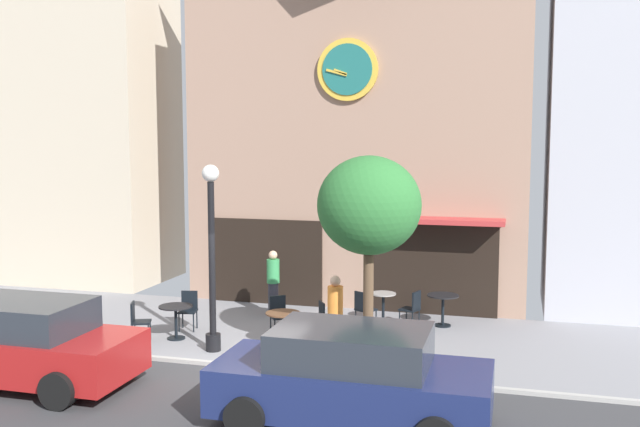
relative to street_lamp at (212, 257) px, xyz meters
name	(u,v)px	position (x,y,z in m)	size (l,w,h in m)	color
ground_plane	(231,373)	(0.89, -1.18, -2.03)	(24.98, 11.26, 0.13)	gray
clock_building	(360,95)	(1.86, 5.82, 3.66)	(9.10, 4.13, 10.98)	#9E7A66
neighbor_building_left	(84,69)	(-6.99, 6.13, 4.60)	(5.03, 3.36, 13.21)	beige
street_lamp	(212,257)	(0.00, 0.00, 0.00)	(0.36, 0.36, 3.94)	black
street_tree	(369,207)	(3.40, -0.28, 1.18)	(2.00, 1.80, 4.16)	brown
cafe_table_center	(176,315)	(-1.17, 0.59, -1.45)	(0.76, 0.76, 0.75)	black
cafe_table_rightmost	(283,321)	(1.31, 0.73, -1.46)	(0.75, 0.75, 0.73)	black
cafe_table_center_left	(383,303)	(3.04, 3.26, -1.52)	(0.62, 0.62, 0.73)	black
cafe_table_near_curb	(443,303)	(4.48, 3.29, -1.45)	(0.75, 0.75, 0.76)	black
cafe_chair_corner	(318,319)	(1.97, 1.18, -1.47)	(0.55, 0.55, 0.90)	black
cafe_chair_facing_wall	(189,307)	(-1.25, 1.41, -1.47)	(0.48, 0.48, 0.90)	black
cafe_chair_right_end	(298,331)	(1.83, 0.14, -1.47)	(0.57, 0.57, 0.90)	black
cafe_chair_near_tree	(137,319)	(-1.86, 0.13, -1.47)	(0.52, 0.52, 0.90)	black
cafe_chair_by_entrance	(279,313)	(0.96, 1.48, -1.47)	(0.56, 0.56, 0.90)	black
cafe_chair_under_awning	(364,307)	(2.71, 2.54, -1.47)	(0.55, 0.55, 0.90)	black
cafe_chair_left_end	(413,307)	(3.82, 2.88, -1.47)	(0.51, 0.51, 0.90)	black
pedestrian_orange	(335,314)	(2.56, 0.40, -1.14)	(0.36, 0.36, 1.67)	#2D2D38
pedestrian_green	(273,282)	(0.25, 3.13, -1.14)	(0.45, 0.45, 1.67)	#2D2D38
parked_car_red	(21,343)	(-2.55, -2.81, -1.24)	(4.31, 2.04, 1.55)	maroon
parked_car_navy	(351,378)	(3.69, -3.03, -1.24)	(4.30, 2.03, 1.55)	navy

